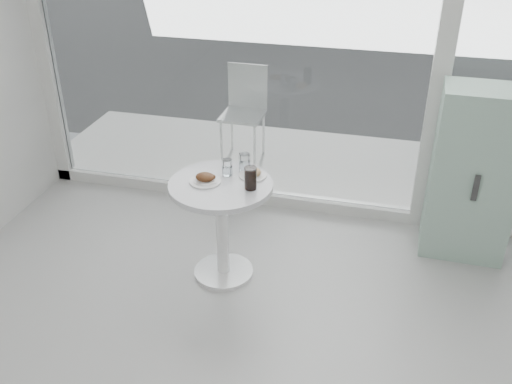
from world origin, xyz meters
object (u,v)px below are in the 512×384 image
(water_tumbler_b, at_px, (245,163))
(cola_glass, at_px, (251,179))
(plate_fritter, at_px, (206,179))
(main_table, at_px, (222,210))
(water_tumbler_a, at_px, (227,168))
(patio_chair, at_px, (245,107))
(mint_cabinet, at_px, (473,174))
(plate_donut, at_px, (253,174))

(water_tumbler_b, distance_m, cola_glass, 0.27)
(water_tumbler_b, bearing_deg, plate_fritter, -132.30)
(main_table, relative_size, water_tumbler_a, 6.51)
(main_table, relative_size, patio_chair, 0.82)
(patio_chair, relative_size, water_tumbler_b, 7.23)
(mint_cabinet, height_order, water_tumbler_a, mint_cabinet)
(patio_chair, xyz_separation_m, water_tumbler_a, (0.36, -1.79, 0.24))
(patio_chair, bearing_deg, water_tumbler_b, -73.54)
(plate_fritter, xyz_separation_m, cola_glass, (0.32, -0.01, 0.05))
(water_tumbler_a, distance_m, cola_glass, 0.26)
(mint_cabinet, bearing_deg, cola_glass, -150.59)
(cola_glass, bearing_deg, mint_cabinet, 27.99)
(plate_donut, height_order, water_tumbler_a, water_tumbler_a)
(mint_cabinet, distance_m, water_tumbler_b, 1.71)
(mint_cabinet, bearing_deg, plate_fritter, -155.28)
(patio_chair, relative_size, cola_glass, 5.91)
(plate_donut, bearing_deg, mint_cabinet, 22.13)
(mint_cabinet, relative_size, water_tumbler_a, 11.26)
(patio_chair, height_order, cola_glass, patio_chair)
(mint_cabinet, height_order, water_tumbler_b, mint_cabinet)
(mint_cabinet, xyz_separation_m, plate_fritter, (-1.82, -0.78, 0.13))
(mint_cabinet, relative_size, plate_donut, 6.85)
(main_table, height_order, plate_donut, plate_donut)
(main_table, relative_size, plate_donut, 3.96)
(main_table, xyz_separation_m, patio_chair, (-0.35, 1.91, 0.03))
(water_tumbler_a, height_order, water_tumbler_b, water_tumbler_b)
(water_tumbler_b, bearing_deg, main_table, -116.64)
(mint_cabinet, distance_m, plate_fritter, 1.99)
(plate_fritter, distance_m, water_tumbler_a, 0.18)
(mint_cabinet, xyz_separation_m, cola_glass, (-1.50, -0.80, 0.18))
(plate_donut, xyz_separation_m, water_tumbler_a, (-0.18, -0.03, 0.03))
(mint_cabinet, height_order, patio_chair, mint_cabinet)
(patio_chair, distance_m, plate_fritter, 1.95)
(plate_fritter, distance_m, cola_glass, 0.32)
(plate_donut, bearing_deg, plate_fritter, -150.87)
(plate_fritter, distance_m, plate_donut, 0.33)
(water_tumbler_a, height_order, cola_glass, cola_glass)
(main_table, bearing_deg, water_tumbler_b, 63.36)
(main_table, bearing_deg, cola_glass, -6.97)
(main_table, height_order, patio_chair, patio_chair)
(plate_fritter, bearing_deg, water_tumbler_b, 47.70)
(plate_fritter, xyz_separation_m, plate_donut, (0.29, 0.16, -0.01))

